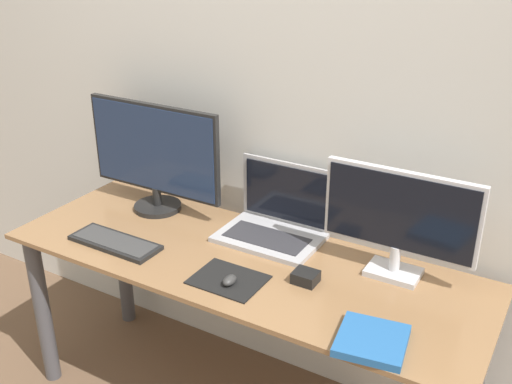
{
  "coord_description": "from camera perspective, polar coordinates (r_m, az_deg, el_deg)",
  "views": [
    {
      "loc": [
        0.97,
        -1.25,
        1.78
      ],
      "look_at": [
        0.01,
        0.4,
        0.92
      ],
      "focal_mm": 42.0,
      "sensor_mm": 36.0,
      "label": 1
    }
  ],
  "objects": [
    {
      "name": "mousepad",
      "position": [
        2.0,
        -2.65,
        -8.33
      ],
      "size": [
        0.23,
        0.18,
        0.0
      ],
      "color": "black",
      "rests_on": "desk"
    },
    {
      "name": "laptop",
      "position": [
        2.25,
        1.93,
        -2.57
      ],
      "size": [
        0.38,
        0.26,
        0.27
      ],
      "color": "#ADADB2",
      "rests_on": "desk"
    },
    {
      "name": "mouse",
      "position": [
        1.97,
        -2.53,
        -8.41
      ],
      "size": [
        0.04,
        0.06,
        0.03
      ],
      "color": "#333333",
      "rests_on": "mousepad"
    },
    {
      "name": "monitor_left",
      "position": [
        2.42,
        -9.66,
        3.48
      ],
      "size": [
        0.61,
        0.19,
        0.45
      ],
      "color": "black",
      "rests_on": "desk"
    },
    {
      "name": "wall_back",
      "position": [
        2.22,
        3.45,
        10.24
      ],
      "size": [
        7.0,
        0.05,
        2.5
      ],
      "color": "silver",
      "rests_on": "ground_plane"
    },
    {
      "name": "power_brick",
      "position": [
        1.99,
        4.74,
        -8.08
      ],
      "size": [
        0.08,
        0.07,
        0.04
      ],
      "color": "black",
      "rests_on": "desk"
    },
    {
      "name": "desk",
      "position": [
        2.2,
        -1.45,
        -9.46
      ],
      "size": [
        1.74,
        0.61,
        0.7
      ],
      "color": "olive",
      "rests_on": "ground_plane"
    },
    {
      "name": "keyboard",
      "position": [
        2.26,
        -13.28,
        -4.69
      ],
      "size": [
        0.36,
        0.13,
        0.02
      ],
      "color": "black",
      "rests_on": "desk"
    },
    {
      "name": "monitor_right",
      "position": [
        1.98,
        13.5,
        -2.46
      ],
      "size": [
        0.51,
        0.12,
        0.37
      ],
      "color": "silver",
      "rests_on": "desk"
    },
    {
      "name": "book",
      "position": [
        1.76,
        10.97,
        -13.72
      ],
      "size": [
        0.22,
        0.22,
        0.02
      ],
      "color": "#235B9E",
      "rests_on": "desk"
    }
  ]
}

